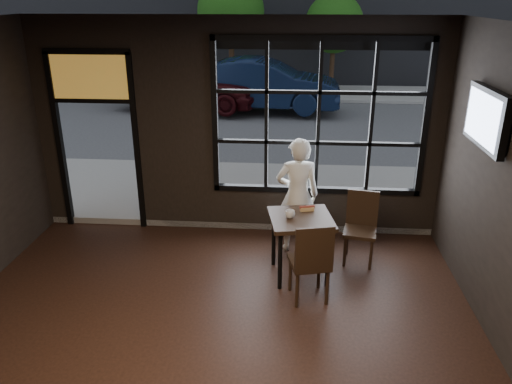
# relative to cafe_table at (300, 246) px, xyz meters

# --- Properties ---
(ceiling) EXTENTS (6.00, 7.00, 0.02)m
(ceiling) POSITION_rel_cafe_table_xyz_m (-0.97, -2.18, 2.79)
(ceiling) COLOR black
(ceiling) RESTS_ON ground
(window_frame) EXTENTS (3.06, 0.12, 2.28)m
(window_frame) POSITION_rel_cafe_table_xyz_m (0.23, 1.32, 1.38)
(window_frame) COLOR black
(window_frame) RESTS_ON ground
(stained_transom) EXTENTS (1.20, 0.06, 0.70)m
(stained_transom) POSITION_rel_cafe_table_xyz_m (-3.07, 1.32, 1.93)
(stained_transom) COLOR orange
(stained_transom) RESTS_ON ground
(street_asphalt) EXTENTS (60.00, 41.00, 0.04)m
(street_asphalt) POSITION_rel_cafe_table_xyz_m (-0.97, 21.82, -0.44)
(street_asphalt) COLOR #545456
(street_asphalt) RESTS_ON ground
(cafe_table) EXTENTS (0.90, 0.90, 0.84)m
(cafe_table) POSITION_rel_cafe_table_xyz_m (0.00, 0.00, 0.00)
(cafe_table) COLOR black
(cafe_table) RESTS_ON floor
(chair_near) EXTENTS (0.54, 0.54, 1.04)m
(chair_near) POSITION_rel_cafe_table_xyz_m (0.11, -0.52, 0.10)
(chair_near) COLOR black
(chair_near) RESTS_ON floor
(chair_window) EXTENTS (0.50, 0.50, 0.99)m
(chair_window) POSITION_rel_cafe_table_xyz_m (0.81, 0.41, 0.07)
(chair_window) COLOR black
(chair_window) RESTS_ON floor
(man) EXTENTS (0.65, 0.47, 1.66)m
(man) POSITION_rel_cafe_table_xyz_m (-0.05, 0.73, 0.41)
(man) COLOR white
(man) RESTS_ON floor
(hotdog) EXTENTS (0.21, 0.12, 0.06)m
(hotdog) POSITION_rel_cafe_table_xyz_m (0.08, 0.21, 0.44)
(hotdog) COLOR tan
(hotdog) RESTS_ON cafe_table
(cup) EXTENTS (0.16, 0.16, 0.10)m
(cup) POSITION_rel_cafe_table_xyz_m (-0.14, -0.03, 0.46)
(cup) COLOR silver
(cup) RESTS_ON cafe_table
(tv) EXTENTS (0.12, 1.09, 0.64)m
(tv) POSITION_rel_cafe_table_xyz_m (1.96, -0.26, 1.78)
(tv) COLOR black
(tv) RESTS_ON wall_right
(navy_car) EXTENTS (4.84, 1.97, 1.56)m
(navy_car) POSITION_rel_cafe_table_xyz_m (-1.11, 9.61, 0.46)
(navy_car) COLOR black
(navy_car) RESTS_ON street_asphalt
(maroon_car) EXTENTS (4.97, 2.71, 1.60)m
(maroon_car) POSITION_rel_cafe_table_xyz_m (-3.47, 9.72, 0.48)
(maroon_car) COLOR black
(maroon_car) RESTS_ON street_asphalt
(tree_left) EXTENTS (2.39, 2.39, 4.08)m
(tree_left) POSITION_rel_cafe_table_xyz_m (-2.48, 12.99, 2.45)
(tree_left) COLOR #332114
(tree_left) RESTS_ON street_asphalt
(tree_right) EXTENTS (2.06, 2.06, 3.52)m
(tree_right) POSITION_rel_cafe_table_xyz_m (1.20, 13.03, 2.06)
(tree_right) COLOR #332114
(tree_right) RESTS_ON street_asphalt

